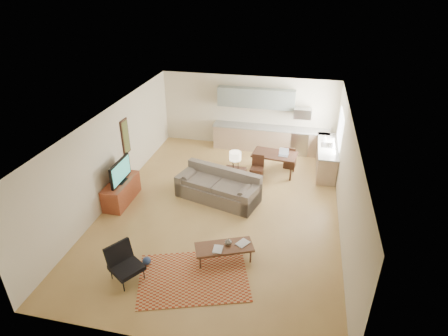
% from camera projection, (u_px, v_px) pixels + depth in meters
% --- Properties ---
extents(room, '(9.00, 9.00, 9.00)m').
position_uv_depth(room, '(222.00, 167.00, 10.11)').
color(room, '#AE8548').
rests_on(room, ground).
extents(kitchen_counter_back, '(4.26, 0.64, 0.92)m').
position_uv_depth(kitchen_counter_back, '(270.00, 139.00, 13.96)').
color(kitchen_counter_back, tan).
rests_on(kitchen_counter_back, ground).
extents(kitchen_counter_right, '(0.64, 2.26, 0.92)m').
position_uv_depth(kitchen_counter_right, '(326.00, 158.00, 12.56)').
color(kitchen_counter_right, tan).
rests_on(kitchen_counter_right, ground).
extents(kitchen_range, '(0.62, 0.62, 0.90)m').
position_uv_depth(kitchen_range, '(300.00, 142.00, 13.76)').
color(kitchen_range, '#A5A8AD').
rests_on(kitchen_range, ground).
extents(kitchen_microwave, '(0.62, 0.40, 0.35)m').
position_uv_depth(kitchen_microwave, '(303.00, 113.00, 13.26)').
color(kitchen_microwave, '#A5A8AD').
rests_on(kitchen_microwave, room).
extents(upper_cabinets, '(2.80, 0.34, 0.70)m').
position_uv_depth(upper_cabinets, '(256.00, 98.00, 13.50)').
color(upper_cabinets, gray).
rests_on(upper_cabinets, room).
extents(window_right, '(0.02, 1.40, 1.05)m').
position_uv_depth(window_right, '(340.00, 128.00, 11.99)').
color(window_right, white).
rests_on(window_right, room).
extents(wall_art_left, '(0.06, 0.42, 1.10)m').
position_uv_depth(wall_art_left, '(126.00, 137.00, 11.40)').
color(wall_art_left, olive).
rests_on(wall_art_left, room).
extents(triptych, '(1.70, 0.04, 0.50)m').
position_uv_depth(triptych, '(246.00, 101.00, 13.79)').
color(triptych, beige).
rests_on(triptych, room).
extents(rug, '(2.80, 2.33, 0.02)m').
position_uv_depth(rug, '(193.00, 277.00, 8.34)').
color(rug, '#992F17').
rests_on(rug, floor).
extents(sofa, '(2.73, 1.75, 0.88)m').
position_uv_depth(sofa, '(218.00, 186.00, 10.98)').
color(sofa, '#695D51').
rests_on(sofa, floor).
extents(coffee_table, '(1.45, 1.02, 0.41)m').
position_uv_depth(coffee_table, '(224.00, 253.00, 8.75)').
color(coffee_table, '#4F2E1B').
rests_on(coffee_table, floor).
extents(book_a, '(0.24, 0.31, 0.03)m').
position_uv_depth(book_a, '(213.00, 249.00, 8.56)').
color(book_a, '#931307').
rests_on(book_a, coffee_table).
extents(book_b, '(0.50, 0.51, 0.02)m').
position_uv_depth(book_b, '(239.00, 241.00, 8.81)').
color(book_b, navy).
rests_on(book_b, coffee_table).
extents(vase, '(0.17, 0.17, 0.17)m').
position_uv_depth(vase, '(228.00, 241.00, 8.68)').
color(vase, black).
rests_on(vase, coffee_table).
extents(armchair, '(0.99, 0.99, 0.81)m').
position_uv_depth(armchair, '(126.00, 265.00, 8.11)').
color(armchair, black).
rests_on(armchair, floor).
extents(tv_credenza, '(0.56, 1.45, 0.67)m').
position_uv_depth(tv_credenza, '(121.00, 191.00, 10.93)').
color(tv_credenza, brown).
rests_on(tv_credenza, floor).
extents(tv, '(0.11, 1.11, 0.67)m').
position_uv_depth(tv, '(120.00, 171.00, 10.60)').
color(tv, black).
rests_on(tv, tv_credenza).
extents(console_table, '(0.65, 0.46, 0.73)m').
position_uv_depth(console_table, '(235.00, 180.00, 11.46)').
color(console_table, '#321C13').
rests_on(console_table, floor).
extents(table_lamp, '(0.37, 0.37, 0.59)m').
position_uv_depth(table_lamp, '(235.00, 160.00, 11.15)').
color(table_lamp, beige).
rests_on(table_lamp, console_table).
extents(dining_table, '(1.52, 0.99, 0.72)m').
position_uv_depth(dining_table, '(274.00, 163.00, 12.42)').
color(dining_table, '#321C13').
rests_on(dining_table, floor).
extents(dining_chair_near, '(0.42, 0.43, 0.83)m').
position_uv_depth(dining_chair_near, '(257.00, 168.00, 12.01)').
color(dining_chair_near, '#321C13').
rests_on(dining_chair_near, floor).
extents(dining_chair_far, '(0.44, 0.45, 0.79)m').
position_uv_depth(dining_chair_far, '(290.00, 157.00, 12.79)').
color(dining_chair_far, '#321C13').
rests_on(dining_chair_far, floor).
extents(laptop, '(0.32, 0.25, 0.23)m').
position_uv_depth(laptop, '(283.00, 153.00, 12.06)').
color(laptop, '#A5A8AD').
rests_on(laptop, dining_table).
extents(soap_bottle, '(0.11, 0.11, 0.19)m').
position_uv_depth(soap_bottle, '(325.00, 138.00, 12.62)').
color(soap_bottle, beige).
rests_on(soap_bottle, kitchen_counter_right).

